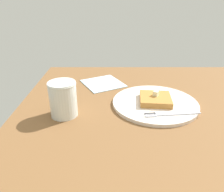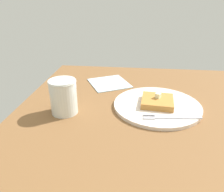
{
  "view_description": "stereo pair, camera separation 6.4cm",
  "coord_description": "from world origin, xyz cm",
  "px_view_note": "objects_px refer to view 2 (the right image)",
  "views": [
    {
      "loc": [
        -17.28,
        -53.19,
        33.97
      ],
      "look_at": [
        -17.35,
        4.62,
        6.73
      ],
      "focal_mm": 35.0,
      "sensor_mm": 36.0,
      "label": 1
    },
    {
      "loc": [
        -10.91,
        -52.83,
        33.97
      ],
      "look_at": [
        -17.35,
        4.62,
        6.73
      ],
      "focal_mm": 35.0,
      "sensor_mm": 36.0,
      "label": 2
    }
  ],
  "objects_px": {
    "plate": "(157,105)",
    "fork": "(168,117)",
    "syrup_jar": "(64,98)",
    "napkin": "(109,83)"
  },
  "relations": [
    {
      "from": "plate",
      "to": "fork",
      "type": "height_order",
      "value": "fork"
    },
    {
      "from": "syrup_jar",
      "to": "napkin",
      "type": "bearing_deg",
      "value": 66.93
    },
    {
      "from": "fork",
      "to": "napkin",
      "type": "xyz_separation_m",
      "value": [
        -0.19,
        0.26,
        -0.01
      ]
    },
    {
      "from": "napkin",
      "to": "plate",
      "type": "bearing_deg",
      "value": -45.94
    },
    {
      "from": "fork",
      "to": "syrup_jar",
      "type": "relative_size",
      "value": 1.59
    },
    {
      "from": "fork",
      "to": "napkin",
      "type": "height_order",
      "value": "fork"
    },
    {
      "from": "plate",
      "to": "fork",
      "type": "bearing_deg",
      "value": -73.03
    },
    {
      "from": "plate",
      "to": "fork",
      "type": "xyz_separation_m",
      "value": [
        0.02,
        -0.08,
        0.01
      ]
    },
    {
      "from": "syrup_jar",
      "to": "napkin",
      "type": "height_order",
      "value": "syrup_jar"
    },
    {
      "from": "plate",
      "to": "fork",
      "type": "relative_size",
      "value": 1.65
    }
  ]
}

